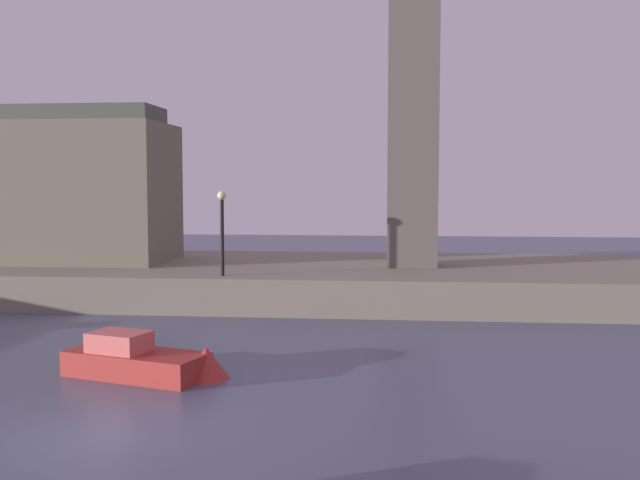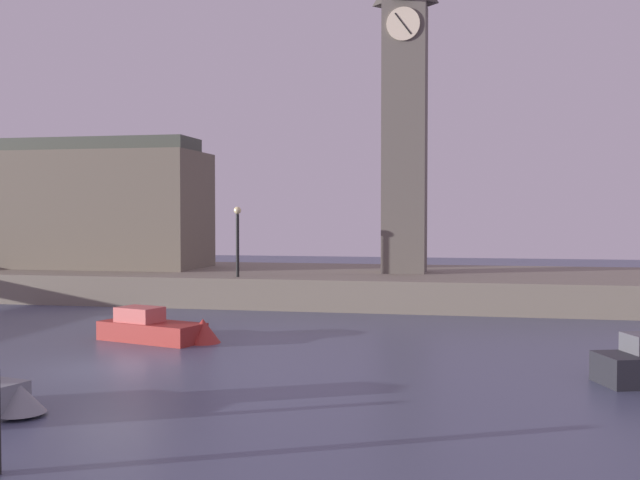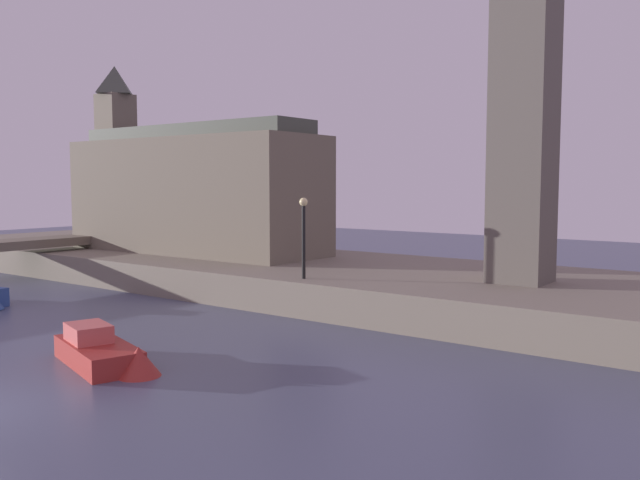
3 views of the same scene
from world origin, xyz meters
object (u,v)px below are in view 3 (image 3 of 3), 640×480
clock_tower (525,66)px  streetlamp (304,228)px  boat_dinghy_red (108,354)px  parliament_hall (189,189)px

clock_tower → streetlamp: size_ratio=4.91×
clock_tower → boat_dinghy_red: bearing=-116.4°
clock_tower → parliament_hall: size_ratio=1.02×
boat_dinghy_red → parliament_hall: bearing=130.6°
streetlamp → clock_tower: bearing=30.2°
clock_tower → parliament_hall: clock_tower is taller
clock_tower → boat_dinghy_red: (-7.29, -14.69, -9.79)m
parliament_hall → streetlamp: parliament_hall is taller
parliament_hall → clock_tower: bearing=-1.5°
boat_dinghy_red → clock_tower: bearing=63.6°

